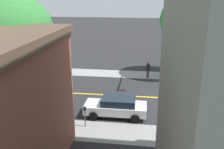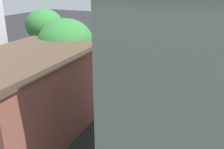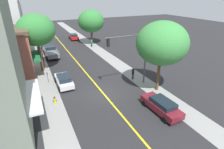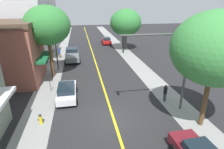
% 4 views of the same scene
% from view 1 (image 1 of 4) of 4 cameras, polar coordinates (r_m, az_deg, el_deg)
% --- Properties ---
extents(ground_plane, '(140.00, 140.00, 0.00)m').
position_cam_1_polar(ground_plane, '(22.41, 13.04, -5.17)').
color(ground_plane, '#262628').
extents(sidewalk_left, '(2.58, 126.00, 0.01)m').
position_cam_1_polar(sidewalk_left, '(16.94, 14.75, -13.30)').
color(sidewalk_left, gray).
rests_on(sidewalk_left, ground).
extents(sidewalk_right, '(2.58, 126.00, 0.01)m').
position_cam_1_polar(sidewalk_right, '(28.17, 12.04, -0.28)').
color(sidewalk_right, gray).
rests_on(sidewalk_right, ground).
extents(road_centerline_stripe, '(0.20, 126.00, 0.00)m').
position_cam_1_polar(road_centerline_stripe, '(22.41, 13.04, -5.17)').
color(road_centerline_stripe, yellow).
rests_on(road_centerline_stripe, ground).
extents(street_tree_left_near, '(5.88, 5.88, 8.46)m').
position_cam_1_polar(street_tree_left_near, '(27.49, 16.82, 11.62)').
color(street_tree_left_near, brown).
rests_on(street_tree_left_near, ground).
extents(street_tree_left_far, '(5.36, 5.36, 8.63)m').
position_cam_1_polar(street_tree_left_far, '(17.05, -21.90, 8.94)').
color(street_tree_left_far, brown).
rests_on(street_tree_left_far, ground).
extents(fire_hydrant, '(0.44, 0.24, 0.87)m').
position_cam_1_polar(fire_hydrant, '(17.12, 13.49, -11.21)').
color(fire_hydrant, yellow).
rests_on(fire_hydrant, ground).
extents(parking_meter, '(0.12, 0.18, 1.45)m').
position_cam_1_polar(parking_meter, '(17.21, -6.06, -8.65)').
color(parking_meter, '#4C4C51').
rests_on(parking_meter, ground).
extents(traffic_light_mast, '(5.74, 0.32, 6.91)m').
position_cam_1_polar(traffic_light_mast, '(25.34, 11.86, 8.69)').
color(traffic_light_mast, '#474C47').
rests_on(traffic_light_mast, ground).
extents(white_sedan_left_curb, '(1.99, 4.44, 1.42)m').
position_cam_1_polar(white_sedan_left_curb, '(18.58, 0.98, -7.11)').
color(white_sedan_left_curb, silver).
rests_on(white_sedan_left_curb, ground).
extents(pedestrian_black_shirt, '(0.35, 0.35, 1.68)m').
position_cam_1_polar(pedestrian_black_shirt, '(27.04, 8.00, 1.13)').
color(pedestrian_black_shirt, '#33384C').
rests_on(pedestrian_black_shirt, ground).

